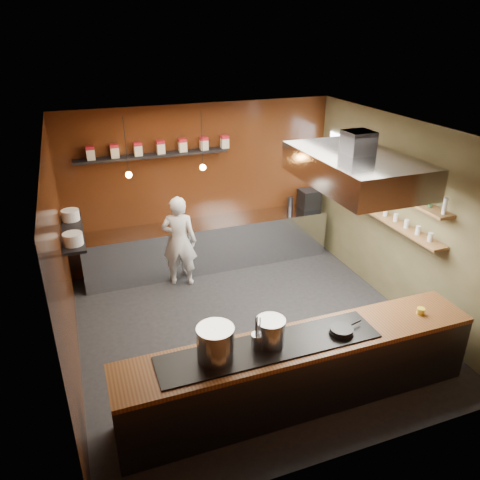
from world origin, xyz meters
name	(u,v)px	position (x,y,z in m)	size (l,w,h in m)	color
floor	(251,328)	(0.00, 0.00, 0.00)	(5.00, 5.00, 0.00)	black
back_wall	(202,186)	(0.00, 2.50, 1.50)	(5.00, 5.00, 0.00)	#3F170B
left_wall	(63,270)	(-2.50, 0.00, 1.50)	(5.00, 5.00, 0.00)	#3F170B
right_wall	(400,216)	(2.50, 0.00, 1.50)	(5.00, 5.00, 0.00)	brown
ceiling	(253,132)	(0.00, 0.00, 3.00)	(5.00, 5.00, 0.00)	silver
window_pane	(342,164)	(2.45, 1.70, 1.90)	(1.00, 1.00, 0.00)	white
prep_counter	(209,245)	(0.00, 2.17, 0.45)	(4.60, 0.65, 0.90)	silver
pass_counter	(300,371)	(0.00, -1.60, 0.47)	(4.40, 0.72, 0.94)	#38383D
tin_shelf	(152,155)	(-0.90, 2.36, 2.20)	(2.60, 0.26, 0.04)	black
plate_shelf	(73,233)	(-2.34, 1.00, 1.55)	(0.30, 1.40, 0.04)	black
bottle_shelf_upper	(384,186)	(2.34, 0.30, 1.92)	(0.26, 2.80, 0.04)	#91603A
bottle_shelf_lower	(380,214)	(2.34, 0.30, 1.45)	(0.26, 2.80, 0.04)	#91603A
extractor_hood	(355,169)	(1.30, -0.40, 2.51)	(1.20, 2.00, 0.72)	#38383D
pendant_left	(128,172)	(-1.40, 1.70, 2.15)	(0.10, 0.10, 0.95)	black
pendant_right	(203,164)	(-0.20, 1.70, 2.15)	(0.10, 0.10, 0.95)	black
storage_tins	(161,147)	(-0.75, 2.36, 2.33)	(2.43, 0.13, 0.22)	beige
plate_stacks	(72,226)	(-2.34, 1.00, 1.65)	(0.26, 1.16, 0.16)	white
bottles	(385,178)	(2.34, 0.30, 2.06)	(0.06, 2.66, 0.24)	silver
wine_glasses	(381,209)	(2.34, 0.30, 1.53)	(0.07, 2.37, 0.13)	silver
stockpot_large	(216,343)	(-1.04, -1.59, 1.14)	(0.41, 0.41, 0.40)	silver
stockpot_small	(270,332)	(-0.39, -1.55, 1.10)	(0.34, 0.34, 0.32)	silver
utensil_crock	(258,341)	(-0.55, -1.58, 1.03)	(0.15, 0.15, 0.19)	#BABCC1
frying_pan	(342,331)	(0.48, -1.67, 0.98)	(0.46, 0.29, 0.07)	black
butter_jar	(421,311)	(1.64, -1.64, 0.96)	(0.10, 0.10, 0.09)	gold
espresso_machine	(309,199)	(2.10, 2.22, 1.08)	(0.37, 0.35, 0.37)	black
chef	(179,241)	(-0.66, 1.73, 0.82)	(0.60, 0.39, 1.64)	white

